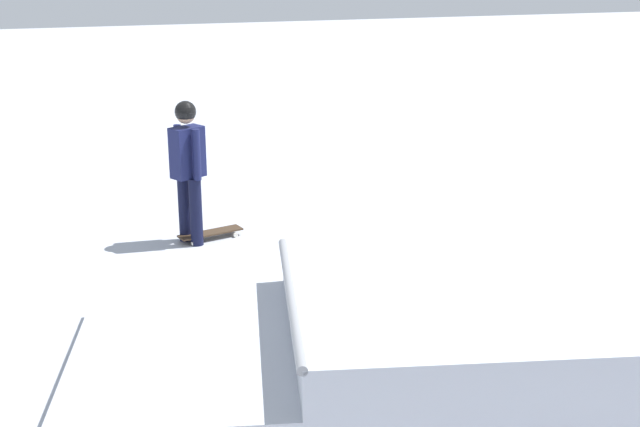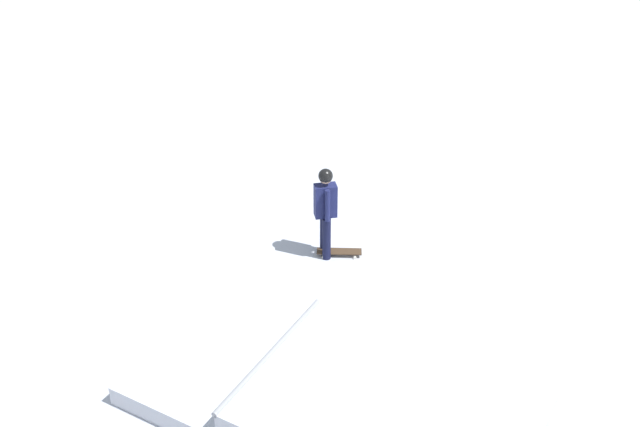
# 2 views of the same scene
# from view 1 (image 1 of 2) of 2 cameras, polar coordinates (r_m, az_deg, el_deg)

# --- Properties ---
(ground_plane) EXTENTS (60.00, 60.00, 0.00)m
(ground_plane) POSITION_cam_1_polar(r_m,az_deg,el_deg) (8.82, 13.54, -6.16)
(ground_plane) COLOR #B2B7C1
(skate_ramp) EXTENTS (5.80, 3.59, 0.74)m
(skate_ramp) POSITION_cam_1_polar(r_m,az_deg,el_deg) (7.46, 8.35, -7.75)
(skate_ramp) COLOR silver
(skate_ramp) RESTS_ON ground
(skater) EXTENTS (0.44, 0.40, 1.73)m
(skater) POSITION_cam_1_polar(r_m,az_deg,el_deg) (10.20, -8.75, 3.42)
(skater) COLOR black
(skater) RESTS_ON ground
(skateboard) EXTENTS (0.82, 0.42, 0.09)m
(skateboard) POSITION_cam_1_polar(r_m,az_deg,el_deg) (10.56, -7.27, -1.29)
(skateboard) COLOR #3F2D1E
(skateboard) RESTS_ON ground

